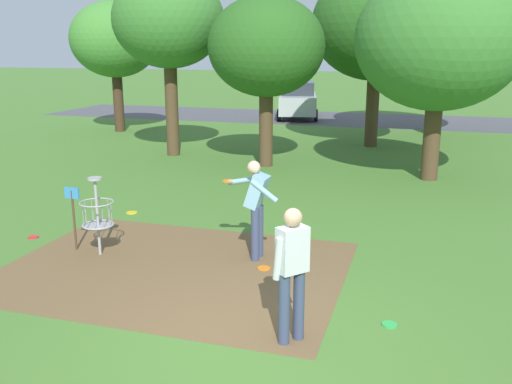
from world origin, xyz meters
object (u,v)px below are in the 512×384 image
player_throwing (292,268)px  tree_mid_center (440,39)px  disc_golf_basket (95,213)px  frisbee_mid_grass (264,268)px  tree_mid_right (266,47)px  parked_car_leftmost (298,100)px  frisbee_far_left (33,237)px  tree_near_right (377,25)px  frisbee_by_tee (390,324)px  tree_near_left (444,14)px  player_foreground_watching (256,203)px  tree_far_left (115,40)px  frisbee_near_basket (132,213)px  tree_mid_left (169,21)px

player_throwing → tree_mid_center: (1.58, 9.63, 2.76)m
disc_golf_basket → frisbee_mid_grass: disc_golf_basket is taller
tree_mid_right → parked_car_leftmost: 12.37m
disc_golf_basket → frisbee_far_left: 1.87m
player_throwing → disc_golf_basket: bearing=154.0°
player_throwing → tree_near_right: size_ratio=0.27×
frisbee_by_tee → tree_near_right: size_ratio=0.03×
frisbee_by_tee → tree_near_left: 17.97m
player_throwing → tree_mid_right: bearing=107.7°
player_foreground_watching → player_throwing: bearing=-64.4°
frisbee_by_tee → tree_far_left: (-12.41, 14.47, 3.81)m
player_foreground_watching → frisbee_mid_grass: 1.10m
frisbee_mid_grass → tree_far_left: tree_far_left is taller
frisbee_far_left → parked_car_leftmost: 19.75m
tree_far_left → tree_mid_right: bearing=-32.7°
player_foreground_watching → parked_car_leftmost: (-3.72, 19.49, -0.06)m
tree_mid_center → player_throwing: bearing=-99.3°
player_foreground_watching → frisbee_near_basket: player_foreground_watching is taller
player_throwing → tree_mid_left: bearing=121.6°
player_foreground_watching → tree_mid_left: (-5.47, 8.33, 3.35)m
player_throwing → frisbee_mid_grass: size_ratio=8.09×
tree_mid_right → tree_far_left: (-8.05, 5.16, 0.30)m
parked_car_leftmost → tree_mid_center: bearing=-62.3°
tree_mid_left → frisbee_near_basket: bearing=-72.5°
frisbee_by_tee → tree_mid_left: tree_mid_left is taller
frisbee_by_tee → player_foreground_watching: bearing=142.9°
tree_near_left → tree_near_right: size_ratio=1.14×
player_foreground_watching → tree_mid_right: bearing=104.8°
frisbee_far_left → tree_near_right: (5.12, 12.25, 4.27)m
tree_far_left → player_throwing: bearing=-53.5°
tree_mid_left → tree_near_left: bearing=40.4°
disc_golf_basket → frisbee_mid_grass: (2.99, 0.20, -0.74)m
tree_mid_left → tree_mid_center: tree_mid_left is taller
tree_near_left → frisbee_far_left: bearing=-115.1°
parked_car_leftmost → tree_far_left: bearing=-132.8°
frisbee_mid_grass → tree_near_left: 16.87m
frisbee_mid_grass → frisbee_by_tee: bearing=-32.9°
tree_near_left → tree_mid_left: (-8.45, -7.19, -0.45)m
tree_mid_right → tree_far_left: 9.57m
frisbee_near_basket → frisbee_mid_grass: bearing=-31.2°
frisbee_by_tee → frisbee_far_left: (-6.76, 1.57, 0.00)m
frisbee_far_left → parked_car_leftmost: bearing=88.1°
tree_near_right → frisbee_near_basket: bearing=-112.0°
player_throwing → tree_mid_left: (-6.69, 10.89, 3.36)m
tree_mid_right → disc_golf_basket: bearing=-95.2°
tree_mid_center → player_foreground_watching: bearing=-111.7°
tree_near_left → tree_mid_right: (-4.97, -8.00, -1.26)m
frisbee_near_basket → frisbee_by_tee: same height
tree_mid_left → tree_mid_center: size_ratio=1.05×
tree_mid_right → parked_car_leftmost: (-1.73, 11.97, -2.60)m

